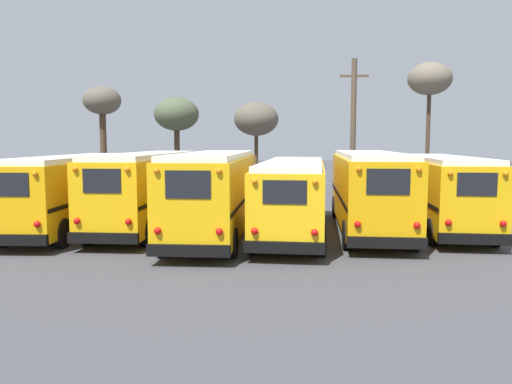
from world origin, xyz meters
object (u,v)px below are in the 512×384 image
object	(u,v)px
bare_tree_1	(256,120)
bare_tree_2	(177,115)
school_bus_1	(149,187)
utility_pole	(353,129)
school_bus_2	(215,191)
bare_tree_3	(430,81)
bare_tree_0	(102,105)
school_bus_0	(74,189)
school_bus_5	(441,190)
school_bus_4	(369,188)
school_bus_3	(293,194)

from	to	relation	value
bare_tree_1	bare_tree_2	size ratio (longest dim) A/B	0.96
school_bus_1	utility_pole	xyz separation A→B (m)	(10.03, 10.86, 2.78)
school_bus_2	bare_tree_3	size ratio (longest dim) A/B	1.21
bare_tree_0	school_bus_1	bearing A→B (deg)	-60.63
school_bus_0	bare_tree_2	size ratio (longest dim) A/B	1.52
school_bus_5	bare_tree_1	bearing A→B (deg)	118.12
school_bus_2	school_bus_4	distance (m)	6.41
utility_pole	bare_tree_1	size ratio (longest dim) A/B	1.32
school_bus_5	bare_tree_3	xyz separation A→B (m)	(2.14, 10.36, 5.79)
school_bus_3	bare_tree_0	bearing A→B (deg)	135.73
school_bus_1	bare_tree_2	bearing A→B (deg)	98.64
school_bus_0	school_bus_1	bearing A→B (deg)	9.77
school_bus_2	school_bus_4	xyz separation A→B (m)	(6.25, 1.44, 0.00)
school_bus_0	school_bus_4	world-z (taller)	school_bus_4
school_bus_5	bare_tree_0	xyz separation A→B (m)	(-18.80, 10.80, 4.43)
school_bus_5	bare_tree_0	bearing A→B (deg)	150.13
school_bus_2	school_bus_5	world-z (taller)	school_bus_2
school_bus_0	school_bus_5	bearing A→B (deg)	3.42
school_bus_2	school_bus_5	size ratio (longest dim) A/B	1.06
bare_tree_0	school_bus_3	bearing A→B (deg)	-44.27
utility_pole	bare_tree_2	world-z (taller)	utility_pole
school_bus_5	bare_tree_3	bearing A→B (deg)	78.33
school_bus_0	school_bus_3	xyz separation A→B (m)	(9.37, -0.50, -0.08)
school_bus_0	bare_tree_2	distance (m)	16.69
utility_pole	bare_tree_2	xyz separation A→B (m)	(-12.41, 4.79, 1.12)
school_bus_2	bare_tree_0	xyz separation A→B (m)	(-9.42, 12.87, 4.34)
school_bus_0	school_bus_1	size ratio (longest dim) A/B	1.00
school_bus_3	bare_tree_3	distance (m)	15.61
school_bus_1	bare_tree_1	distance (m)	18.05
utility_pole	bare_tree_0	xyz separation A→B (m)	(-16.33, 0.33, 1.57)
school_bus_2	utility_pole	distance (m)	14.58
bare_tree_0	bare_tree_3	bearing A→B (deg)	-1.20
school_bus_0	utility_pole	xyz separation A→B (m)	(13.16, 11.40, 2.84)
school_bus_0	school_bus_5	xyz separation A→B (m)	(15.62, 0.93, -0.02)
school_bus_0	school_bus_2	size ratio (longest dim) A/B	1.03
school_bus_5	bare_tree_2	distance (m)	21.68
bare_tree_3	school_bus_0	bearing A→B (deg)	-147.56
school_bus_3	school_bus_5	xyz separation A→B (m)	(6.25, 1.43, 0.06)
school_bus_3	bare_tree_1	world-z (taller)	bare_tree_1
bare_tree_2	school_bus_0	bearing A→B (deg)	-92.63
bare_tree_1	bare_tree_2	xyz separation A→B (m)	(-5.82, -1.69, 0.26)
school_bus_4	bare_tree_2	world-z (taller)	bare_tree_2
school_bus_4	school_bus_2	bearing A→B (deg)	-167.02
school_bus_5	bare_tree_1	xyz separation A→B (m)	(-9.06, 16.95, 3.73)
school_bus_0	school_bus_2	world-z (taller)	school_bus_2
school_bus_3	bare_tree_1	xyz separation A→B (m)	(-2.81, 18.38, 3.79)
bare_tree_2	bare_tree_3	world-z (taller)	bare_tree_3
school_bus_0	utility_pole	world-z (taller)	utility_pole
school_bus_4	utility_pole	distance (m)	11.46
school_bus_1	school_bus_5	xyz separation A→B (m)	(12.50, 0.40, -0.08)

